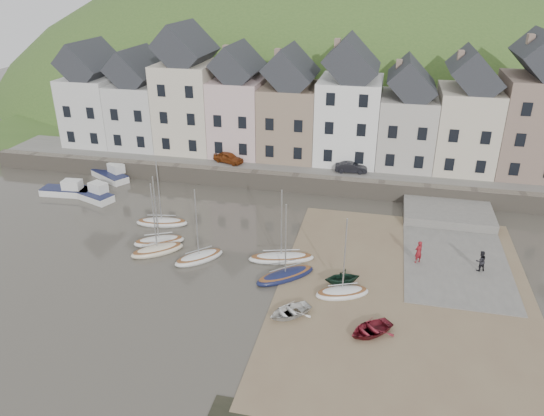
% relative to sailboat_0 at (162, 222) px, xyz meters
% --- Properties ---
extents(ground, '(160.00, 160.00, 0.00)m').
position_rel_sailboat_0_xyz_m(ground, '(10.36, -6.58, -0.26)').
color(ground, '#413D33').
rests_on(ground, ground).
extents(quay_land, '(90.00, 30.00, 1.50)m').
position_rel_sailboat_0_xyz_m(quay_land, '(10.36, 25.42, 0.49)').
color(quay_land, '#3D5D25').
rests_on(quay_land, ground).
extents(quay_street, '(70.00, 7.00, 0.10)m').
position_rel_sailboat_0_xyz_m(quay_street, '(10.36, 13.92, 1.29)').
color(quay_street, slate).
rests_on(quay_street, quay_land).
extents(seawall, '(70.00, 1.20, 1.80)m').
position_rel_sailboat_0_xyz_m(seawall, '(10.36, 10.42, 0.64)').
color(seawall, slate).
rests_on(seawall, ground).
extents(beach, '(18.00, 26.00, 0.06)m').
position_rel_sailboat_0_xyz_m(beach, '(21.36, -6.58, -0.23)').
color(beach, '#79624A').
rests_on(beach, ground).
extents(slipway, '(8.00, 18.00, 0.12)m').
position_rel_sailboat_0_xyz_m(slipway, '(25.36, 1.42, -0.20)').
color(slipway, slate).
rests_on(slipway, ground).
extents(hillside, '(134.40, 84.00, 84.00)m').
position_rel_sailboat_0_xyz_m(hillside, '(5.36, 53.42, -18.25)').
color(hillside, '#3D5D25').
rests_on(hillside, ground).
extents(townhouse_terrace, '(61.05, 8.00, 13.93)m').
position_rel_sailboat_0_xyz_m(townhouse_terrace, '(12.12, 17.42, 7.06)').
color(townhouse_terrace, silver).
rests_on(townhouse_terrace, quay_land).
extents(sailboat_0, '(4.88, 2.32, 6.32)m').
position_rel_sailboat_0_xyz_m(sailboat_0, '(0.00, 0.00, 0.00)').
color(sailboat_0, silver).
rests_on(sailboat_0, ground).
extents(sailboat_1, '(4.43, 3.21, 6.32)m').
position_rel_sailboat_0_xyz_m(sailboat_1, '(1.23, -3.37, 0.00)').
color(sailboat_1, silver).
rests_on(sailboat_1, ground).
extents(sailboat_2, '(4.31, 3.92, 6.32)m').
position_rel_sailboat_0_xyz_m(sailboat_2, '(1.73, -4.83, 0.00)').
color(sailboat_2, beige).
rests_on(sailboat_2, ground).
extents(sailboat_3, '(3.97, 4.01, 6.32)m').
position_rel_sailboat_0_xyz_m(sailboat_3, '(5.46, -5.21, 0.00)').
color(sailboat_3, silver).
rests_on(sailboat_3, ground).
extents(sailboat_4, '(5.46, 2.88, 6.32)m').
position_rel_sailboat_0_xyz_m(sailboat_4, '(11.85, -3.80, -0.00)').
color(sailboat_4, silver).
rests_on(sailboat_4, ground).
extents(sailboat_5, '(4.64, 4.34, 6.32)m').
position_rel_sailboat_0_xyz_m(sailboat_5, '(12.67, -6.27, -0.00)').
color(sailboat_5, '#141A40').
rests_on(sailboat_5, ground).
extents(sailboat_6, '(4.17, 2.88, 6.32)m').
position_rel_sailboat_0_xyz_m(sailboat_6, '(17.06, -7.60, 0.00)').
color(sailboat_6, silver).
rests_on(sailboat_6, ground).
extents(motorboat_0, '(5.25, 3.38, 1.70)m').
position_rel_sailboat_0_xyz_m(motorboat_0, '(-9.08, 3.87, 0.32)').
color(motorboat_0, silver).
rests_on(motorboat_0, ground).
extents(motorboat_1, '(5.33, 2.13, 1.70)m').
position_rel_sailboat_0_xyz_m(motorboat_1, '(-12.09, 4.17, 0.32)').
color(motorboat_1, silver).
rests_on(motorboat_1, ground).
extents(motorboat_2, '(5.19, 3.99, 1.70)m').
position_rel_sailboat_0_xyz_m(motorboat_2, '(-10.00, 9.22, 0.32)').
color(motorboat_2, silver).
rests_on(motorboat_2, ground).
extents(rowboat_white, '(3.69, 3.64, 0.63)m').
position_rel_sailboat_0_xyz_m(rowboat_white, '(13.86, -10.73, 0.11)').
color(rowboat_white, white).
rests_on(rowboat_white, beach).
extents(rowboat_green, '(3.28, 3.10, 1.37)m').
position_rel_sailboat_0_xyz_m(rowboat_green, '(16.92, -6.39, 0.48)').
color(rowboat_green, '#153022').
rests_on(rowboat_green, beach).
extents(rowboat_red, '(3.73, 3.68, 0.63)m').
position_rel_sailboat_0_xyz_m(rowboat_red, '(19.22, -11.45, 0.11)').
color(rowboat_red, maroon).
rests_on(rowboat_red, beach).
extents(person_red, '(0.81, 0.77, 1.86)m').
position_rel_sailboat_0_xyz_m(person_red, '(22.38, -1.87, 0.79)').
color(person_red, maroon).
rests_on(person_red, slipway).
extents(person_dark, '(1.00, 0.92, 1.67)m').
position_rel_sailboat_0_xyz_m(person_dark, '(26.96, -2.08, 0.69)').
color(person_dark, black).
rests_on(person_dark, slipway).
extents(car_left, '(3.75, 2.49, 1.19)m').
position_rel_sailboat_0_xyz_m(car_left, '(2.36, 12.92, 1.93)').
color(car_left, brown).
rests_on(car_left, quay_street).
extents(car_right, '(3.40, 1.37, 1.10)m').
position_rel_sailboat_0_xyz_m(car_right, '(15.83, 12.92, 1.89)').
color(car_right, black).
rests_on(car_right, quay_street).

